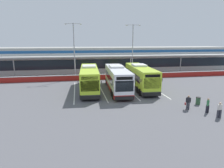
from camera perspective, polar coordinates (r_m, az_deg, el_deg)
ground_plane at (r=24.87m, az=3.51°, el=-4.99°), size 200.00×200.00×0.00m
terminal_building at (r=50.46m, az=-3.70°, el=7.42°), size 70.00×13.00×6.00m
red_barrier_wall at (r=38.58m, az=-1.55°, el=2.18°), size 60.00×0.40×1.10m
coach_bus_leftmost at (r=30.02m, az=-6.71°, el=1.51°), size 3.41×12.26×3.78m
coach_bus_left_centre at (r=29.65m, az=1.53°, el=1.46°), size 3.41×12.26×3.78m
coach_bus_centre at (r=31.62m, az=8.35°, el=2.02°), size 3.41×12.26×3.78m
bay_stripe_far_west at (r=29.98m, az=-11.05°, el=-2.14°), size 0.14×13.00×0.01m
bay_stripe_west at (r=30.19m, az=-3.06°, el=-1.82°), size 0.14×13.00×0.01m
bay_stripe_mid_west at (r=30.97m, az=4.68°, el=-1.48°), size 0.14×13.00×0.01m
bay_stripe_centre at (r=32.28m, az=11.91°, el=-1.14°), size 0.14×13.00×0.01m
pedestrian_with_handbag at (r=23.17m, az=21.60°, el=-4.98°), size 0.64×0.47×1.62m
pedestrian_in_dark_coat at (r=22.94m, az=26.52°, el=-5.56°), size 0.44×0.45×1.62m
pedestrian_child at (r=22.02m, az=29.26°, el=-6.57°), size 0.54×0.29×1.62m
lamp_post_west at (r=39.64m, az=-11.16°, el=10.58°), size 3.24×0.28×11.00m
lamp_post_centre at (r=42.19m, az=6.13°, el=10.84°), size 3.24×0.28×11.00m
litter_bin at (r=25.53m, az=24.15°, el=-4.53°), size 0.54×0.54×0.93m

